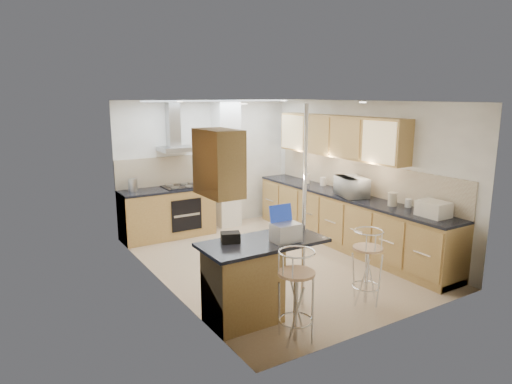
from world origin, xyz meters
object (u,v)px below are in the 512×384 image
bar_stool_end (367,266)px  bread_bin (433,209)px  bar_stool_near (296,296)px  microwave (352,187)px  laptop (286,232)px

bar_stool_end → bread_bin: bread_bin is taller
bar_stool_near → bar_stool_end: 1.33m
bar_stool_end → microwave: bearing=-19.5°
bread_bin → bar_stool_near: bearing=-171.5°
microwave → bar_stool_near: 3.26m
bar_stool_end → laptop: bearing=96.3°
laptop → bread_bin: size_ratio=0.76×
microwave → bar_stool_end: bearing=159.6°
microwave → bread_bin: (0.09, -1.55, -0.06)m
laptop → bread_bin: 2.45m
bread_bin → microwave: bearing=93.8°
bar_stool_end → bread_bin: (1.35, 0.10, 0.54)m
bar_stool_end → bread_bin: 1.46m
laptop → bar_stool_near: size_ratio=0.31×
laptop → bar_stool_end: laptop is taller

